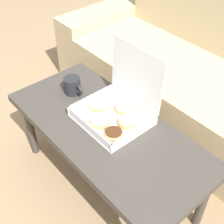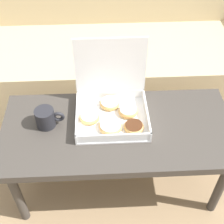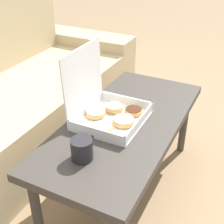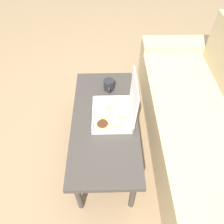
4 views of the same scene
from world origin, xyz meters
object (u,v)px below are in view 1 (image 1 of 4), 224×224
(coffee_table, at_px, (107,134))
(pastry_box, at_px, (117,109))
(couch, at_px, (208,85))
(coffee_mug, at_px, (73,86))

(coffee_table, bearing_deg, pastry_box, 105.26)
(couch, xyz_separation_m, coffee_mug, (-0.33, -0.82, 0.20))
(coffee_table, bearing_deg, coffee_mug, 173.60)
(couch, relative_size, coffee_table, 2.02)
(pastry_box, bearing_deg, coffee_table, -74.74)
(couch, distance_m, pastry_box, 0.81)
(coffee_table, relative_size, coffee_mug, 8.10)
(pastry_box, distance_m, coffee_mug, 0.31)
(couch, height_order, coffee_mug, couch)
(coffee_table, bearing_deg, couch, 90.00)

